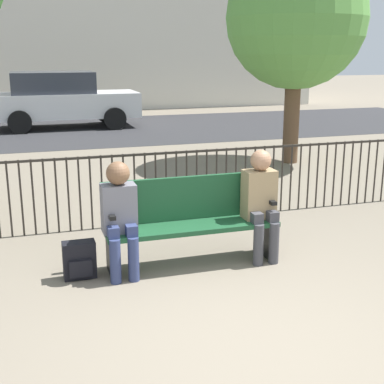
{
  "coord_description": "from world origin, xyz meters",
  "views": [
    {
      "loc": [
        -1.6,
        -3.32,
        2.21
      ],
      "look_at": [
        0.0,
        1.76,
        0.8
      ],
      "focal_mm": 50.0,
      "sensor_mm": 36.0,
      "label": 1
    }
  ],
  "objects_px": {
    "backpack": "(80,260)",
    "tree_0": "(296,19)",
    "park_bench": "(190,218)",
    "seated_person_1": "(261,198)",
    "seated_person_0": "(120,212)",
    "parked_car_0": "(62,99)"
  },
  "relations": [
    {
      "from": "backpack",
      "to": "parked_car_0",
      "type": "xyz_separation_m",
      "value": [
        0.68,
        11.05,
        0.66
      ]
    },
    {
      "from": "park_bench",
      "to": "seated_person_1",
      "type": "relative_size",
      "value": 1.52
    },
    {
      "from": "seated_person_1",
      "to": "seated_person_0",
      "type": "bearing_deg",
      "value": -179.94
    },
    {
      "from": "backpack",
      "to": "parked_car_0",
      "type": "height_order",
      "value": "parked_car_0"
    },
    {
      "from": "seated_person_0",
      "to": "backpack",
      "type": "xyz_separation_m",
      "value": [
        -0.41,
        0.06,
        -0.49
      ]
    },
    {
      "from": "backpack",
      "to": "park_bench",
      "type": "bearing_deg",
      "value": 3.4
    },
    {
      "from": "parked_car_0",
      "to": "backpack",
      "type": "bearing_deg",
      "value": -93.54
    },
    {
      "from": "seated_person_0",
      "to": "backpack",
      "type": "distance_m",
      "value": 0.64
    },
    {
      "from": "park_bench",
      "to": "tree_0",
      "type": "xyz_separation_m",
      "value": [
        3.53,
        4.47,
        2.3
      ]
    },
    {
      "from": "seated_person_0",
      "to": "parked_car_0",
      "type": "xyz_separation_m",
      "value": [
        0.27,
        11.11,
        0.17
      ]
    },
    {
      "from": "backpack",
      "to": "parked_car_0",
      "type": "distance_m",
      "value": 11.09
    },
    {
      "from": "parked_car_0",
      "to": "seated_person_0",
      "type": "bearing_deg",
      "value": -91.4
    },
    {
      "from": "tree_0",
      "to": "seated_person_1",
      "type": "bearing_deg",
      "value": -121.09
    },
    {
      "from": "park_bench",
      "to": "backpack",
      "type": "bearing_deg",
      "value": -176.6
    },
    {
      "from": "tree_0",
      "to": "park_bench",
      "type": "bearing_deg",
      "value": -128.3
    },
    {
      "from": "backpack",
      "to": "tree_0",
      "type": "height_order",
      "value": "tree_0"
    },
    {
      "from": "parked_car_0",
      "to": "tree_0",
      "type": "bearing_deg",
      "value": -58.32
    },
    {
      "from": "seated_person_1",
      "to": "backpack",
      "type": "distance_m",
      "value": 2.0
    },
    {
      "from": "backpack",
      "to": "parked_car_0",
      "type": "relative_size",
      "value": 0.09
    },
    {
      "from": "park_bench",
      "to": "tree_0",
      "type": "distance_m",
      "value": 6.14
    },
    {
      "from": "backpack",
      "to": "tree_0",
      "type": "relative_size",
      "value": 0.09
    },
    {
      "from": "seated_person_1",
      "to": "parked_car_0",
      "type": "relative_size",
      "value": 0.29
    }
  ]
}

